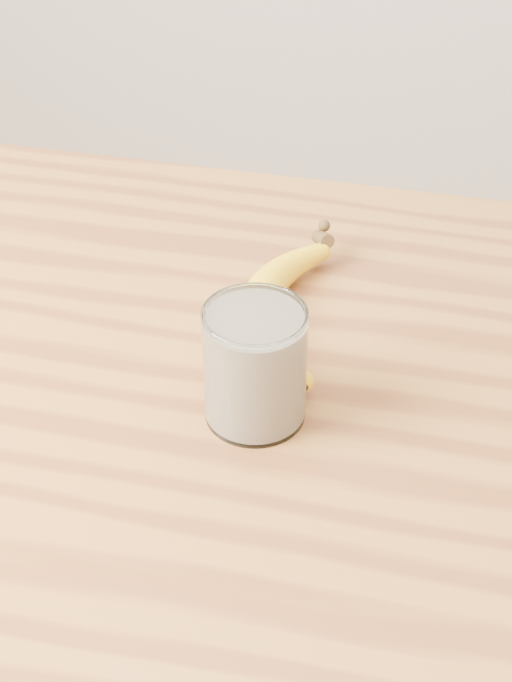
# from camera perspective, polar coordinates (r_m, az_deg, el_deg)

# --- Properties ---
(table) EXTENTS (1.20, 0.80, 0.90)m
(table) POSITION_cam_1_polar(r_m,az_deg,el_deg) (0.99, 3.43, -8.42)
(table) COLOR #99612B
(table) RESTS_ON ground
(smoothie_glass) EXTENTS (0.09, 0.09, 0.12)m
(smoothie_glass) POSITION_cam_1_polar(r_m,az_deg,el_deg) (0.83, -0.06, -1.49)
(smoothie_glass) COLOR white
(smoothie_glass) RESTS_ON table
(banana) EXTENTS (0.15, 0.34, 0.04)m
(banana) POSITION_cam_1_polar(r_m,az_deg,el_deg) (0.97, 0.05, 2.10)
(banana) COLOR #E9B312
(banana) RESTS_ON table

